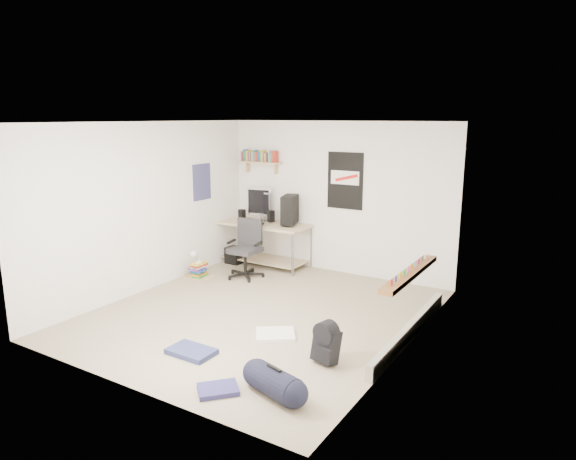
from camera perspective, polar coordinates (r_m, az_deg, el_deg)
The scene contains 26 objects.
floor at distance 6.95m, azimuth -3.11°, elevation -9.25°, with size 4.00×4.50×0.01m, color gray.
ceiling at distance 6.45m, azimuth -3.38°, elevation 11.92°, with size 4.00×4.50×0.01m, color white.
back_wall at distance 8.51m, azimuth 5.46°, elevation 3.55°, with size 4.00×0.01×2.50m, color silver.
left_wall at distance 7.89m, azimuth -15.31°, elevation 2.44°, with size 0.01×4.50×2.50m, color silver.
right_wall at distance 5.71m, azimuth 13.53°, elevation -1.20°, with size 0.01×4.50×2.50m, color silver.
desk at distance 9.05m, azimuth -2.80°, elevation -1.59°, with size 1.72×0.75×0.79m, color tan.
monitor_left at distance 8.99m, azimuth -3.15°, elevation 2.60°, with size 0.43×0.11×0.47m, color #B3B4B8.
monitor_right at distance 8.99m, azimuth -2.88°, elevation 2.38°, with size 0.37×0.09×0.40m, color #A1A1A5.
pc_tower at distance 8.68m, azimuth 0.19°, elevation 2.29°, with size 0.22×0.46×0.48m, color black.
keyboard at distance 8.70m, azimuth -4.01°, elevation 0.74°, with size 0.40×0.14×0.02m, color black.
speaker_left at distance 8.99m, azimuth -5.14°, elevation 1.67°, with size 0.10×0.10×0.19m, color black.
speaker_right at distance 8.85m, azimuth -1.91°, elevation 1.55°, with size 0.10×0.10×0.20m, color black.
office_chair at distance 8.32m, azimuth -4.81°, elevation -2.00°, with size 0.62×0.62×0.95m, color #262528.
wall_shelf at distance 9.07m, azimuth -3.11°, elevation 7.52°, with size 0.80×0.22×0.24m, color tan.
poster_back_wall at distance 8.38m, azimuth 6.35°, elevation 5.46°, with size 0.62×0.03×0.92m, color black.
poster_left_wall at distance 8.69m, azimuth -9.55°, elevation 5.28°, with size 0.02×0.42×0.60m, color navy.
window at distance 5.97m, azimuth 14.03°, elevation 1.32°, with size 0.10×1.50×1.26m, color brown.
baseboard_heater at distance 6.36m, azimuth 13.42°, elevation -10.79°, with size 0.08×2.50×0.18m, color #B7B2A8.
backpack at distance 5.58m, azimuth 4.26°, elevation -12.68°, with size 0.27×0.21×0.35m, color black.
duffel_bag at distance 5.00m, azimuth -1.53°, elevation -16.56°, with size 0.27×0.27×0.54m, color black.
tshirt at distance 6.27m, azimuth -1.42°, elevation -11.50°, with size 0.46×0.39×0.04m, color silver.
jeans_a at distance 5.92m, azimuth -10.69°, elevation -13.12°, with size 0.52×0.33×0.06m, color navy.
jeans_b at distance 5.17m, azimuth -7.78°, elevation -17.13°, with size 0.38×0.28×0.05m, color navy.
book_stack at distance 8.50m, azimuth -9.93°, elevation -4.21°, with size 0.46×0.37×0.31m, color brown.
desk_lamp at distance 8.41m, azimuth -9.98°, elevation -2.76°, with size 0.11×0.19×0.19m, color white.
subwoofer at distance 9.22m, azimuth -5.93°, elevation -2.81°, with size 0.27×0.27×0.30m, color black.
Camera 1 is at (3.69, -5.30, 2.57)m, focal length 32.00 mm.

